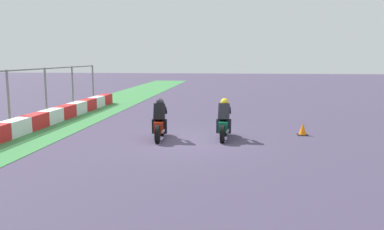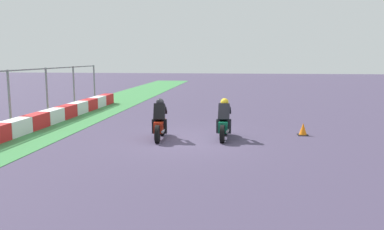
{
  "view_description": "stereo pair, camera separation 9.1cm",
  "coord_description": "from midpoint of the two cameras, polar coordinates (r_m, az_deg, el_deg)",
  "views": [
    {
      "loc": [
        -13.84,
        -1.71,
        3.01
      ],
      "look_at": [
        0.26,
        -0.09,
        0.9
      ],
      "focal_mm": 36.34,
      "sensor_mm": 36.0,
      "label": 1
    },
    {
      "loc": [
        -13.83,
        -1.8,
        3.01
      ],
      "look_at": [
        0.26,
        -0.09,
        0.9
      ],
      "focal_mm": 36.34,
      "sensor_mm": 36.0,
      "label": 2
    }
  ],
  "objects": [
    {
      "name": "ground_plane",
      "position": [
        14.26,
        -0.66,
        -3.73
      ],
      "size": [
        120.0,
        120.0,
        0.0
      ],
      "primitive_type": "plane",
      "color": "#443A54"
    },
    {
      "name": "grass_verge",
      "position": [
        16.5,
        -24.54,
        -2.8
      ],
      "size": [
        72.0,
        4.04,
        0.02
      ],
      "primitive_type": "cube",
      "color": "#3D8446",
      "rests_on": "ground_plane"
    },
    {
      "name": "track_barrier",
      "position": [
        16.45,
        -24.67,
        -1.73
      ],
      "size": [
        21.97,
        0.6,
        0.64
      ],
      "color": "red",
      "rests_on": "ground_plane"
    },
    {
      "name": "rider_lane_a",
      "position": [
        14.46,
        4.55,
        -1.07
      ],
      "size": [
        2.04,
        0.55,
        1.51
      ],
      "rotation": [
        0.0,
        0.0,
        -0.05
      ],
      "color": "black",
      "rests_on": "ground_plane"
    },
    {
      "name": "rider_lane_b",
      "position": [
        14.41,
        -4.92,
        -1.11
      ],
      "size": [
        2.04,
        0.55,
        1.51
      ],
      "rotation": [
        0.0,
        0.0,
        0.07
      ],
      "color": "black",
      "rests_on": "ground_plane"
    },
    {
      "name": "traffic_cone",
      "position": [
        15.75,
        15.78,
        -2.06
      ],
      "size": [
        0.4,
        0.4,
        0.48
      ],
      "color": "black",
      "rests_on": "ground_plane"
    }
  ]
}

